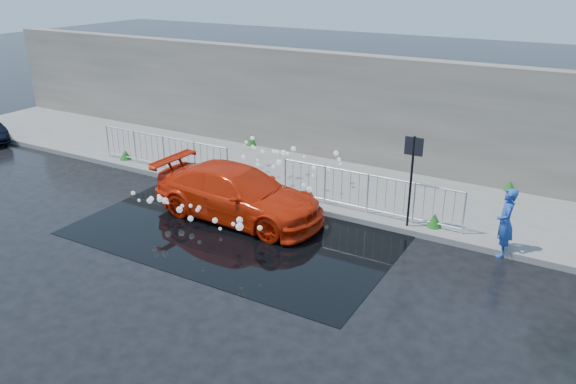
# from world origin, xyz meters

# --- Properties ---
(ground) EXTENTS (90.00, 90.00, 0.00)m
(ground) POSITION_xyz_m (0.00, 0.00, 0.00)
(ground) COLOR black
(ground) RESTS_ON ground
(pavement) EXTENTS (30.00, 4.00, 0.15)m
(pavement) POSITION_xyz_m (0.00, 5.00, 0.07)
(pavement) COLOR slate
(pavement) RESTS_ON ground
(curb) EXTENTS (30.00, 0.25, 0.16)m
(curb) POSITION_xyz_m (0.00, 3.00, 0.08)
(curb) COLOR slate
(curb) RESTS_ON ground
(retaining_wall) EXTENTS (30.00, 0.60, 3.50)m
(retaining_wall) POSITION_xyz_m (0.00, 7.20, 1.90)
(retaining_wall) COLOR #615C52
(retaining_wall) RESTS_ON pavement
(puddle) EXTENTS (8.00, 5.00, 0.01)m
(puddle) POSITION_xyz_m (0.50, 1.00, 0.01)
(puddle) COLOR black
(puddle) RESTS_ON ground
(sign_post) EXTENTS (0.45, 0.06, 2.50)m
(sign_post) POSITION_xyz_m (4.20, 3.10, 1.72)
(sign_post) COLOR black
(sign_post) RESTS_ON ground
(railing_left) EXTENTS (5.05, 0.05, 1.10)m
(railing_left) POSITION_xyz_m (-4.00, 3.35, 0.74)
(railing_left) COLOR silver
(railing_left) RESTS_ON pavement
(railing_right) EXTENTS (5.05, 0.05, 1.10)m
(railing_right) POSITION_xyz_m (3.00, 3.35, 0.74)
(railing_right) COLOR silver
(railing_right) RESTS_ON pavement
(weeds) EXTENTS (12.17, 3.93, 0.43)m
(weeds) POSITION_xyz_m (-0.18, 4.58, 0.33)
(weeds) COLOR #155018
(weeds) RESTS_ON pavement
(water_spray) EXTENTS (3.56, 5.57, 1.07)m
(water_spray) POSITION_xyz_m (-0.23, 2.36, 0.76)
(water_spray) COLOR white
(water_spray) RESTS_ON ground
(red_car) EXTENTS (4.77, 2.01, 1.37)m
(red_car) POSITION_xyz_m (0.04, 1.67, 0.69)
(red_car) COLOR red
(red_car) RESTS_ON ground
(person) EXTENTS (0.52, 0.68, 1.65)m
(person) POSITION_xyz_m (6.50, 3.00, 0.82)
(person) COLOR #224AAA
(person) RESTS_ON ground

